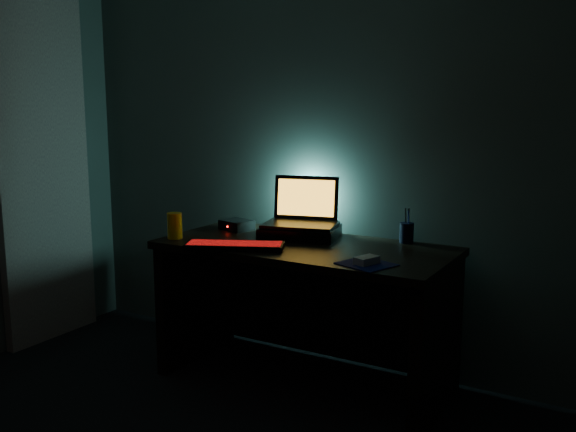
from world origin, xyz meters
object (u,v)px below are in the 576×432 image
(keyboard, at_px, (235,246))
(router, at_px, (237,225))
(juice_glass, at_px, (175,226))
(pen_cup, at_px, (407,233))
(laptop, at_px, (303,214))
(mouse, at_px, (367,260))

(keyboard, bearing_deg, router, 98.76)
(keyboard, relative_size, juice_glass, 3.69)
(pen_cup, relative_size, router, 0.53)
(router, bearing_deg, pen_cup, 24.42)
(laptop, xyz_separation_m, router, (-0.40, -0.05, -0.09))
(keyboard, xyz_separation_m, mouse, (0.69, 0.04, 0.01))
(mouse, xyz_separation_m, router, (-0.96, 0.36, 0.01))
(keyboard, height_order, pen_cup, pen_cup)
(juice_glass, distance_m, router, 0.39)
(mouse, bearing_deg, keyboard, -158.15)
(keyboard, xyz_separation_m, juice_glass, (-0.42, 0.04, 0.05))
(laptop, relative_size, keyboard, 0.85)
(laptop, relative_size, pen_cup, 4.16)
(juice_glass, xyz_separation_m, router, (0.15, 0.36, -0.04))
(keyboard, distance_m, mouse, 0.69)
(laptop, bearing_deg, mouse, -51.16)
(laptop, bearing_deg, keyboard, -121.34)
(juice_glass, height_order, router, juice_glass)
(keyboard, bearing_deg, mouse, -21.77)
(mouse, xyz_separation_m, juice_glass, (-1.11, 0.00, 0.05))
(pen_cup, bearing_deg, router, -170.24)
(laptop, distance_m, mouse, 0.70)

